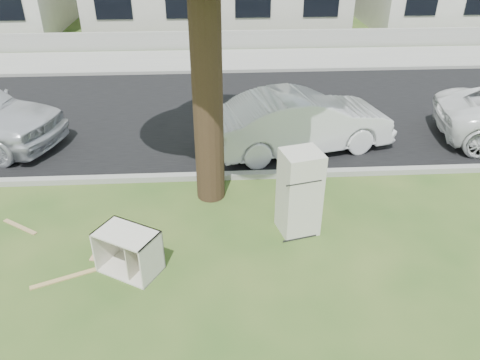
{
  "coord_description": "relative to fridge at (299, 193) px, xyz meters",
  "views": [
    {
      "loc": [
        -0.29,
        -6.0,
        4.95
      ],
      "look_at": [
        0.1,
        0.6,
        1.04
      ],
      "focal_mm": 35.0,
      "sensor_mm": 36.0,
      "label": 1
    }
  ],
  "objects": [
    {
      "name": "ground",
      "position": [
        -1.1,
        -0.6,
        -0.76
      ],
      "size": [
        120.0,
        120.0,
        0.0
      ],
      "primitive_type": "plane",
      "color": "#2D4E1C"
    },
    {
      "name": "road",
      "position": [
        -1.1,
        5.4,
        -0.76
      ],
      "size": [
        120.0,
        7.0,
        0.01
      ],
      "primitive_type": "cube",
      "color": "black",
      "rests_on": "ground"
    },
    {
      "name": "kerb_near",
      "position": [
        -1.1,
        1.85,
        -0.76
      ],
      "size": [
        120.0,
        0.18,
        0.12
      ],
      "primitive_type": "cube",
      "color": "gray",
      "rests_on": "ground"
    },
    {
      "name": "kerb_far",
      "position": [
        -1.1,
        8.95,
        -0.76
      ],
      "size": [
        120.0,
        0.18,
        0.12
      ],
      "primitive_type": "cube",
      "color": "gray",
      "rests_on": "ground"
    },
    {
      "name": "sidewalk",
      "position": [
        -1.1,
        10.4,
        -0.76
      ],
      "size": [
        120.0,
        2.8,
        0.01
      ],
      "primitive_type": "cube",
      "color": "gray",
      "rests_on": "ground"
    },
    {
      "name": "low_wall",
      "position": [
        -1.1,
        12.0,
        -0.41
      ],
      "size": [
        120.0,
        0.15,
        0.7
      ],
      "primitive_type": "cube",
      "color": "gray",
      "rests_on": "ground"
    },
    {
      "name": "fridge",
      "position": [
        0.0,
        0.0,
        0.0
      ],
      "size": [
        0.75,
        0.71,
        1.52
      ],
      "primitive_type": "cube",
      "rotation": [
        0.0,
        0.0,
        0.24
      ],
      "color": "silver",
      "rests_on": "ground"
    },
    {
      "name": "cabinet",
      "position": [
        -2.77,
        -0.9,
        -0.4
      ],
      "size": [
        1.08,
        0.96,
        0.72
      ],
      "primitive_type": "cube",
      "rotation": [
        0.0,
        0.0,
        -0.53
      ],
      "color": "beige",
      "rests_on": "ground"
    },
    {
      "name": "plank_a",
      "position": [
        -3.75,
        -1.05,
        -0.75
      ],
      "size": [
        0.99,
        0.47,
        0.02
      ],
      "primitive_type": "cube",
      "rotation": [
        0.0,
        0.0,
        0.39
      ],
      "color": "tan",
      "rests_on": "ground"
    },
    {
      "name": "plank_b",
      "position": [
        -4.9,
        0.34,
        -0.75
      ],
      "size": [
        0.73,
        0.52,
        0.02
      ],
      "primitive_type": "cube",
      "rotation": [
        0.0,
        0.0,
        -0.59
      ],
      "color": "tan",
      "rests_on": "ground"
    },
    {
      "name": "plank_c",
      "position": [
        -3.36,
        -0.29,
        -0.75
      ],
      "size": [
        0.23,
        0.76,
        0.02
      ],
      "primitive_type": "cube",
      "rotation": [
        0.0,
        0.0,
        1.37
      ],
      "color": "tan",
      "rests_on": "ground"
    },
    {
      "name": "car_center",
      "position": [
        0.57,
        3.13,
        -0.08
      ],
      "size": [
        4.37,
        2.35,
        1.37
      ],
      "primitive_type": "imported",
      "rotation": [
        0.0,
        0.0,
        1.8
      ],
      "color": "silver",
      "rests_on": "ground"
    }
  ]
}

